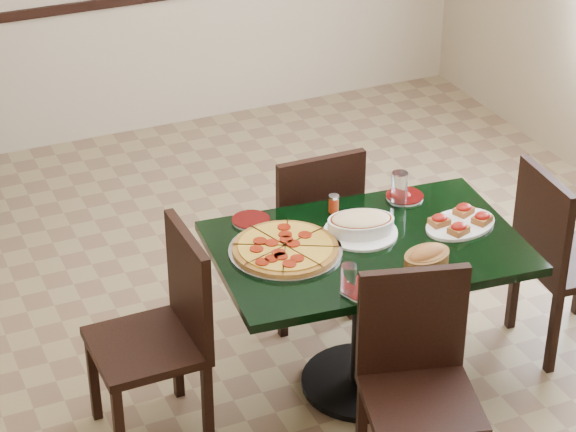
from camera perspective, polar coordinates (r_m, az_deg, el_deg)
name	(u,v)px	position (r m, az deg, el deg)	size (l,w,h in m)	color
floor	(277,366)	(5.29, -0.56, -7.62)	(5.50, 5.50, 0.00)	olive
main_table	(366,280)	(4.86, 4.00, -3.25)	(1.37, 0.95, 0.75)	black
chair_far	(310,225)	(5.35, 1.15, -0.45)	(0.44, 0.44, 0.93)	black
chair_near	(417,373)	(4.42, 6.55, -7.93)	(0.53, 0.53, 0.93)	black
chair_right	(560,251)	(5.29, 13.63, -1.74)	(0.47, 0.47, 0.93)	black
chair_left	(165,326)	(4.66, -6.25, -5.56)	(0.44, 0.44, 0.94)	black
pepperoni_pizza	(285,248)	(4.69, -0.13, -1.66)	(0.48, 0.48, 0.04)	silver
lasagna_casserole	(361,224)	(4.82, 3.72, -0.42)	(0.33, 0.32, 0.09)	white
bread_basket	(427,258)	(4.62, 7.06, -2.11)	(0.25, 0.20, 0.09)	brown
bruschetta_platter	(461,221)	(4.93, 8.76, -0.27)	(0.39, 0.31, 0.05)	white
side_plate_near	(368,289)	(4.46, 4.11, -3.74)	(0.20, 0.20, 0.02)	white
side_plate_far_r	(405,196)	(5.13, 5.95, 1.00)	(0.17, 0.17, 0.03)	white
side_plate_far_l	(251,220)	(4.91, -1.90, -0.22)	(0.17, 0.17, 0.02)	white
napkin_setting	(370,288)	(4.48, 4.20, -3.65)	(0.20, 0.20, 0.01)	white
water_glass_a	(399,189)	(5.04, 5.67, 1.38)	(0.07, 0.07, 0.16)	silver
water_glass_b	(348,280)	(4.40, 3.09, -3.28)	(0.06, 0.06, 0.14)	silver
pepper_shaker	(334,203)	(4.98, 2.34, 0.65)	(0.05, 0.05, 0.08)	#B12D12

